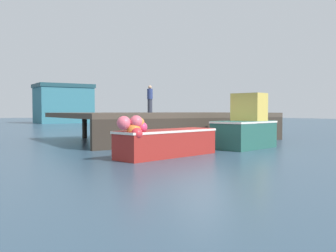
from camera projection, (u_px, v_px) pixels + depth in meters
ground at (205, 153)px, 15.33m from camera, size 120.00×160.00×0.10m
pier at (168, 117)px, 21.11m from camera, size 11.40×7.47×1.55m
fishing_boat_near_left at (165, 141)px, 13.50m from camera, size 4.42×2.13×1.51m
fishing_boat_near_right at (245, 128)px, 16.60m from camera, size 3.35×2.30×2.43m
dockworker at (150, 99)px, 23.02m from camera, size 0.34×0.34×1.67m
warehouse at (63, 104)px, 50.80m from camera, size 7.28×5.20×5.21m
mooring_buoy_foreground at (141, 146)px, 13.95m from camera, size 0.60×0.60×0.76m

